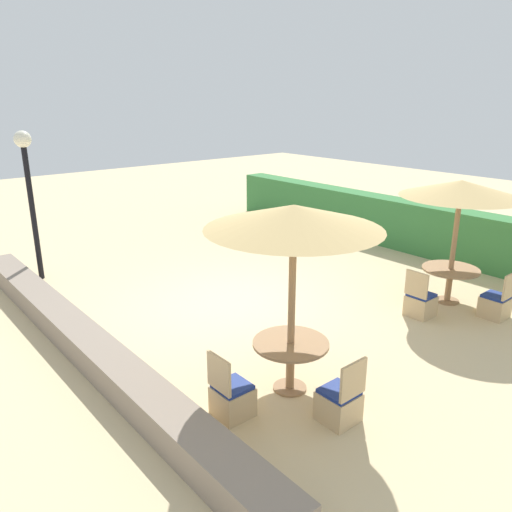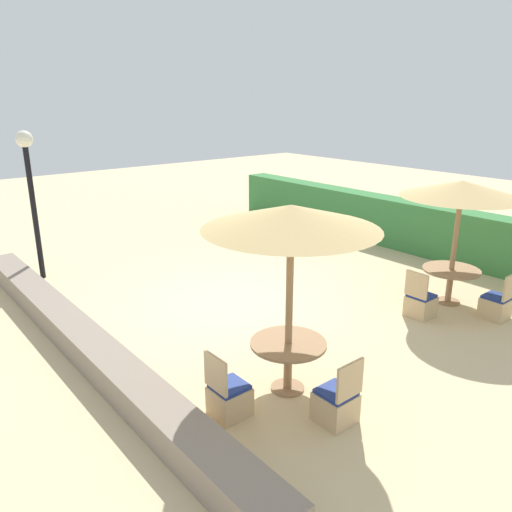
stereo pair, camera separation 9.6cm
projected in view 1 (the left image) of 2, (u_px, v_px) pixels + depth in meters
The scene contains 12 objects.
ground_plane at pixel (233, 304), 10.07m from camera, with size 40.00×40.00×0.00m, color #D1BA8C.
hedge_row at pixel (407, 225), 13.54m from camera, with size 13.00×0.70×1.32m, color #387A3D.
stone_border at pixel (82, 341), 8.11m from camera, with size 10.00×0.56×0.44m, color gray.
lamp_post at pixel (28, 176), 10.80m from camera, with size 0.36×0.36×3.32m.
parasol_back_right at pixel (461, 189), 9.51m from camera, with size 2.30×2.30×2.49m.
round_table_back_right at pixel (450, 275), 10.04m from camera, with size 1.12×1.12×0.72m.
patio_chair_back_right_east at pixel (496, 304), 9.41m from camera, with size 0.46×0.46×0.93m.
patio_chair_back_right_south at pixel (420, 303), 9.47m from camera, with size 0.46×0.46×0.93m.
parasol_front_right at pixel (294, 218), 6.41m from camera, with size 2.36×2.36×2.69m.
round_table_front_right at pixel (291, 352), 7.00m from camera, with size 1.07×1.07×0.74m.
patio_chair_front_right_east at pixel (340, 403), 6.39m from camera, with size 0.46×0.46×0.93m.
patio_chair_front_right_south at pixel (232, 398), 6.51m from camera, with size 0.46×0.46×0.93m.
Camera 1 is at (7.40, -5.63, 4.02)m, focal length 35.00 mm.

